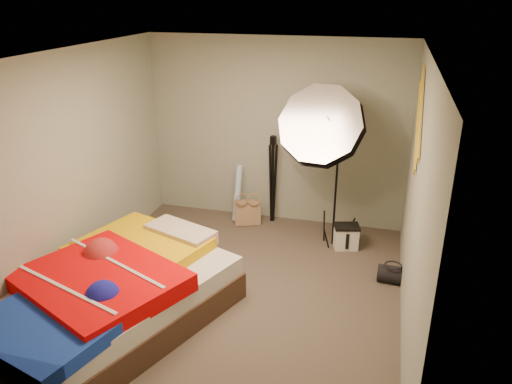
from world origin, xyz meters
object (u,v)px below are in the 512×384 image
(tote_bag, at_px, (248,213))
(bed, at_px, (113,293))
(camera_case, at_px, (346,238))
(duffel_bag, at_px, (392,274))
(photo_umbrella, at_px, (322,128))
(camera_tripod, at_px, (273,173))
(wrapping_roll, at_px, (238,193))

(tote_bag, xyz_separation_m, bed, (-0.66, -2.43, 0.15))
(camera_case, height_order, duffel_bag, camera_case)
(photo_umbrella, bearing_deg, bed, -129.16)
(camera_case, bearing_deg, bed, -148.75)
(camera_case, bearing_deg, duffel_bag, -63.66)
(duffel_bag, height_order, camera_tripod, camera_tripod)
(tote_bag, distance_m, photo_umbrella, 1.75)
(camera_tripod, bearing_deg, tote_bag, -146.86)
(camera_case, relative_size, duffel_bag, 0.90)
(bed, bearing_deg, camera_case, 45.79)
(tote_bag, relative_size, bed, 0.13)
(camera_case, distance_m, camera_tripod, 1.33)
(duffel_bag, bearing_deg, camera_tripod, 146.63)
(camera_case, distance_m, duffel_bag, 0.88)
(wrapping_roll, distance_m, camera_case, 1.65)
(tote_bag, relative_size, photo_umbrella, 0.16)
(duffel_bag, bearing_deg, wrapping_roll, 154.77)
(bed, distance_m, camera_tripod, 2.83)
(wrapping_roll, distance_m, bed, 2.61)
(bed, height_order, photo_umbrella, photo_umbrella)
(tote_bag, distance_m, duffel_bag, 2.20)
(wrapping_roll, height_order, camera_case, wrapping_roll)
(camera_case, xyz_separation_m, camera_tripod, (-1.08, 0.54, 0.56))
(camera_case, distance_m, bed, 2.93)
(duffel_bag, xyz_separation_m, camera_tripod, (-1.65, 1.20, 0.61))
(camera_case, xyz_separation_m, bed, (-2.04, -2.10, 0.18))
(wrapping_roll, bearing_deg, camera_case, -16.59)
(tote_bag, xyz_separation_m, duffel_bag, (1.96, -1.00, -0.08))
(photo_umbrella, relative_size, camera_tripod, 1.74)
(camera_tripod, bearing_deg, duffel_bag, -36.02)
(tote_bag, relative_size, camera_tripod, 0.28)
(tote_bag, bearing_deg, camera_tripod, 12.56)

